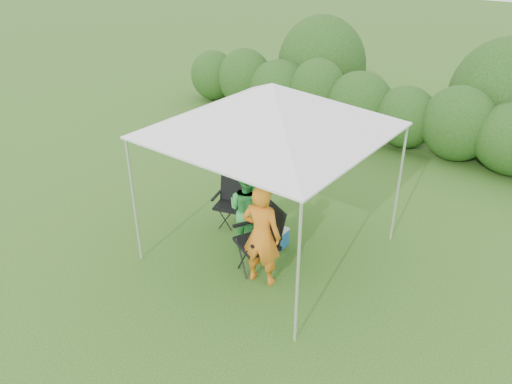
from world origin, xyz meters
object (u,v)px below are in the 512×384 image
Objects in this scene: chair_right at (263,234)px; woman at (248,209)px; man at (261,235)px; chair_left at (231,198)px; canopy at (272,108)px; cooler at (275,236)px.

woman is (-0.54, 0.32, 0.11)m from chair_right.
woman is (-0.73, 0.60, -0.09)m from man.
chair_left is 0.59× the size of woman.
chair_right is 0.67× the size of man.
chair_right is (0.22, -0.49, -1.85)m from canopy.
man is at bearing -31.67° from chair_right.
man is (0.18, -0.28, 0.20)m from chair_right.
chair_left is at bearing 166.04° from canopy.
man is at bearing -62.43° from canopy.
cooler is at bearing 86.75° from canopy.
chair_right is at bearing -48.36° from chair_left.
chair_right is 2.76× the size of cooler.
canopy is 2.30m from cooler.
cooler is (1.07, -0.11, -0.32)m from chair_left.
cooler is at bearing -80.63° from man.
woman reaches higher than chair_left.
woman is (-0.32, -0.17, -1.74)m from canopy.
chair_right reaches higher than cooler.
woman is at bearing -53.26° from man.
woman is at bearing -48.45° from chair_left.
chair_left is (-1.28, 0.75, -0.13)m from chair_right.
man is 0.94m from woman.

